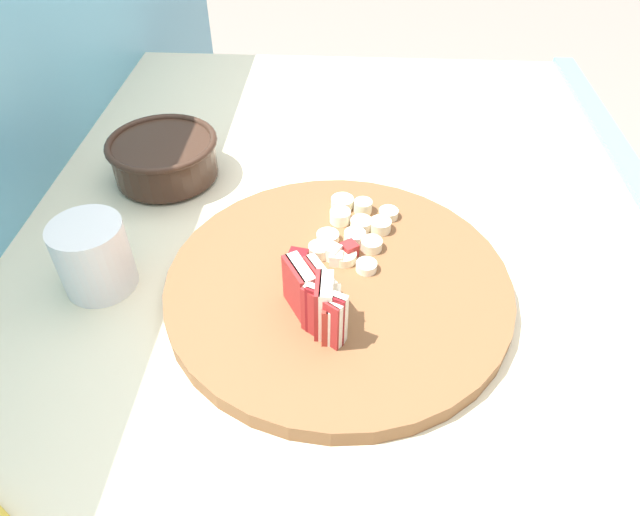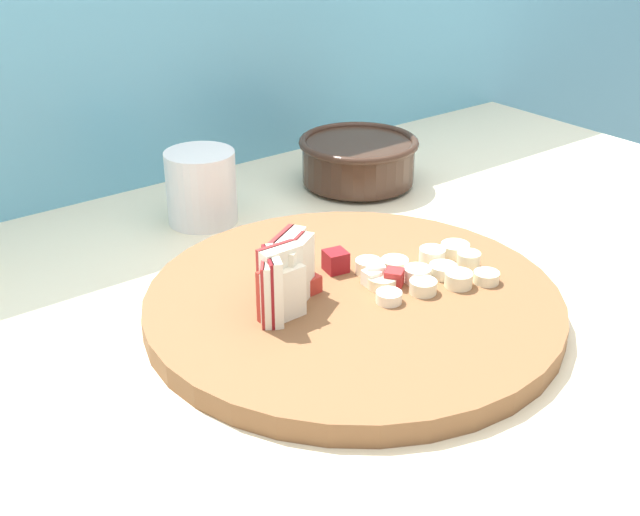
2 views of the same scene
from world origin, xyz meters
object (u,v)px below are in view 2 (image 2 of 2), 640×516
(apple_wedge_fan, at_px, (283,279))
(ceramic_bowl, at_px, (358,159))
(apple_dice_pile, at_px, (354,271))
(cutting_board, at_px, (353,304))
(small_jar, at_px, (201,187))
(banana_slice_rows, at_px, (427,270))

(apple_wedge_fan, relative_size, ceramic_bowl, 0.53)
(apple_wedge_fan, height_order, apple_dice_pile, apple_wedge_fan)
(apple_wedge_fan, bearing_deg, apple_dice_pile, 2.13)
(cutting_board, relative_size, small_jar, 4.55)
(apple_dice_pile, bearing_deg, cutting_board, -130.51)
(apple_dice_pile, xyz_separation_m, banana_slice_rows, (0.06, -0.04, -0.00))
(apple_wedge_fan, bearing_deg, banana_slice_rows, -13.07)
(cutting_board, relative_size, apple_dice_pile, 4.31)
(banana_slice_rows, height_order, ceramic_bowl, ceramic_bowl)
(small_jar, bearing_deg, ceramic_bowl, -5.36)
(apple_dice_pile, height_order, banana_slice_rows, apple_dice_pile)
(ceramic_bowl, bearing_deg, small_jar, 174.64)
(cutting_board, xyz_separation_m, apple_wedge_fan, (-0.07, 0.02, 0.04))
(apple_wedge_fan, bearing_deg, cutting_board, -15.18)
(apple_dice_pile, distance_m, small_jar, 0.25)
(apple_wedge_fan, xyz_separation_m, banana_slice_rows, (0.15, -0.03, -0.02))
(apple_dice_pile, distance_m, ceramic_bowl, 0.31)
(apple_dice_pile, bearing_deg, banana_slice_rows, -31.20)
(ceramic_bowl, bearing_deg, apple_dice_pile, -130.61)
(ceramic_bowl, xyz_separation_m, small_jar, (-0.22, 0.02, 0.01))
(banana_slice_rows, height_order, small_jar, small_jar)
(cutting_board, xyz_separation_m, banana_slice_rows, (0.08, -0.02, 0.02))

